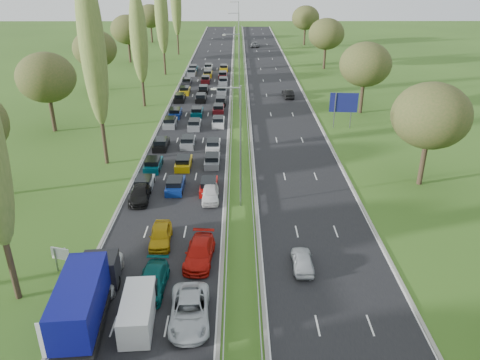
{
  "coord_description": "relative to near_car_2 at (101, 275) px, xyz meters",
  "views": [
    {
      "loc": [
        4.26,
        2.0,
        21.72
      ],
      "look_at": [
        4.46,
        45.81,
        1.5
      ],
      "focal_mm": 35.0,
      "sensor_mm": 36.0,
      "label": 1
    }
  ],
  "objects": [
    {
      "name": "near_car_7",
      "position": [
        3.93,
        -0.71,
        -0.06
      ],
      "size": [
        2.22,
        5.04,
        1.44
      ],
      "primitive_type": "imported",
      "rotation": [
        0.0,
        0.0,
        -0.04
      ],
      "color": "#054C4B",
      "rests_on": "near_carriageway"
    },
    {
      "name": "woodland_left",
      "position": [
        -16.05,
        32.09,
        6.88
      ],
      "size": [
        8.0,
        166.0,
        11.1
      ],
      "color": "#2D2116",
      "rests_on": "ground"
    },
    {
      "name": "far_car_2",
      "position": [
        15.27,
        111.1,
        -0.07
      ],
      "size": [
        2.75,
        5.31,
        1.43
      ],
      "primitive_type": "imported",
      "rotation": [
        0.0,
        0.0,
        3.07
      ],
      "color": "slate",
      "rests_on": "far_carriageway"
    },
    {
      "name": "far_car_0",
      "position": [
        15.25,
        1.99,
        -0.11
      ],
      "size": [
        1.67,
        4.0,
        1.35
      ],
      "primitive_type": "imported",
      "rotation": [
        0.0,
        0.0,
        3.12
      ],
      "color": "#A9AEB3",
      "rests_on": "far_carriageway"
    },
    {
      "name": "ground",
      "position": [
        10.45,
        49.46,
        -0.8
      ],
      "size": [
        260.0,
        260.0,
        0.0
      ],
      "primitive_type": "plane",
      "color": "#31551A",
      "rests_on": "ground"
    },
    {
      "name": "near_car_3",
      "position": [
        0.29,
        13.76,
        -0.09
      ],
      "size": [
        2.17,
        4.86,
        1.38
      ],
      "primitive_type": "imported",
      "rotation": [
        0.0,
        0.0,
        0.05
      ],
      "color": "black",
      "rests_on": "near_carriageway"
    },
    {
      "name": "near_car_12",
      "position": [
        7.4,
        13.74,
        -0.06
      ],
      "size": [
        1.88,
        4.32,
        1.45
      ],
      "primitive_type": "imported",
      "rotation": [
        0.0,
        0.0,
        0.04
      ],
      "color": "silver",
      "rests_on": "near_carriageway"
    },
    {
      "name": "far_carriageway",
      "position": [
        17.2,
        51.96,
        -0.8
      ],
      "size": [
        10.5,
        215.0,
        0.04
      ],
      "primitive_type": "cube",
      "color": "black",
      "rests_on": "ground"
    },
    {
      "name": "white_van_rear",
      "position": [
        3.61,
        -4.09,
        0.24
      ],
      "size": [
        1.98,
        5.06,
        2.03
      ],
      "rotation": [
        0.0,
        0.0,
        0.07
      ],
      "color": "silver",
      "rests_on": "near_carriageway"
    },
    {
      "name": "poplar_row",
      "position": [
        -5.55,
        37.63,
        11.58
      ],
      "size": [
        2.8,
        127.8,
        22.44
      ],
      "color": "#2D2116",
      "rests_on": "ground"
    },
    {
      "name": "near_carriageway",
      "position": [
        3.7,
        51.96,
        -0.8
      ],
      "size": [
        10.5,
        215.0,
        0.04
      ],
      "primitive_type": "cube",
      "color": "black",
      "rests_on": "ground"
    },
    {
      "name": "central_reservation",
      "position": [
        10.45,
        51.96,
        -0.25
      ],
      "size": [
        2.36,
        215.0,
        0.32
      ],
      "color": "gray",
      "rests_on": "ground"
    },
    {
      "name": "near_car_11",
      "position": [
        7.11,
        2.97,
        -0.02
      ],
      "size": [
        2.53,
        5.4,
        1.53
      ],
      "primitive_type": "imported",
      "rotation": [
        0.0,
        0.0,
        -0.08
      ],
      "color": "#B4120B",
      "rests_on": "near_carriageway"
    },
    {
      "name": "blue_lorry",
      "position": [
        0.22,
        -4.02,
        1.19
      ],
      "size": [
        2.52,
        9.07,
        3.83
      ],
      "rotation": [
        0.0,
        0.0,
        0.08
      ],
      "color": "black",
      "rests_on": "near_carriageway"
    },
    {
      "name": "near_car_8",
      "position": [
        3.6,
        5.63,
        -0.02
      ],
      "size": [
        2.03,
        4.54,
        1.52
      ],
      "primitive_type": "imported",
      "rotation": [
        0.0,
        0.0,
        0.05
      ],
      "color": "#B58C0C",
      "rests_on": "near_carriageway"
    },
    {
      "name": "woodland_right",
      "position": [
        29.95,
        36.13,
        6.88
      ],
      "size": [
        8.0,
        153.0,
        11.1
      ],
      "color": "#2D2116",
      "rests_on": "ground"
    },
    {
      "name": "far_car_1",
      "position": [
        19.18,
        53.73,
        -0.05
      ],
      "size": [
        1.92,
        4.56,
        1.46
      ],
      "primitive_type": "imported",
      "rotation": [
        0.0,
        0.0,
        3.23
      ],
      "color": "black",
      "rests_on": "far_carriageway"
    },
    {
      "name": "near_car_10",
      "position": [
        6.97,
        -3.98,
        0.01
      ],
      "size": [
        2.92,
        5.8,
        1.57
      ],
      "primitive_type": "imported",
      "rotation": [
        0.0,
        0.0,
        0.06
      ],
      "color": "silver",
      "rests_on": "near_carriageway"
    },
    {
      "name": "traffic_queue_fill",
      "position": [
        3.71,
        46.96,
        -0.36
      ],
      "size": [
        9.0,
        66.74,
        0.8
      ],
      "color": "#B2B7BC",
      "rests_on": "ground"
    },
    {
      "name": "info_sign",
      "position": [
        -3.45,
        1.64,
        0.57
      ],
      "size": [
        1.47,
        0.49,
        2.1
      ],
      "color": "gray",
      "rests_on": "ground"
    },
    {
      "name": "near_car_2",
      "position": [
        0.0,
        0.0,
        0.0
      ],
      "size": [
        2.9,
        5.75,
        1.56
      ],
      "primitive_type": "imported",
      "rotation": [
        0.0,
        0.0,
        0.06
      ],
      "color": "silver",
      "rests_on": "near_carriageway"
    },
    {
      "name": "direction_sign",
      "position": [
        25.35,
        36.65,
        2.77
      ],
      "size": [
        4.0,
        0.42,
        5.2
      ],
      "color": "gray",
      "rests_on": "ground"
    },
    {
      "name": "lamp_columns",
      "position": [
        10.45,
        47.46,
        5.2
      ],
      "size": [
        0.18,
        140.18,
        12.0
      ],
      "color": "gray",
      "rests_on": "ground"
    }
  ]
}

